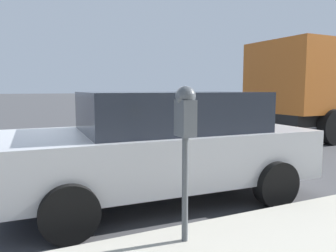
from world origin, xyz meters
name	(u,v)px	position (x,y,z in m)	size (l,w,h in m)	color
ground_plane	(119,185)	(0.00, 0.00, 0.00)	(220.00, 220.00, 0.00)	#424244
parking_meter	(185,124)	(-2.54, 0.09, 1.30)	(0.21, 0.19, 1.49)	#4C5156
car_silver	(161,143)	(-0.86, -0.40, 0.82)	(2.27, 4.49, 1.58)	#B7BABF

